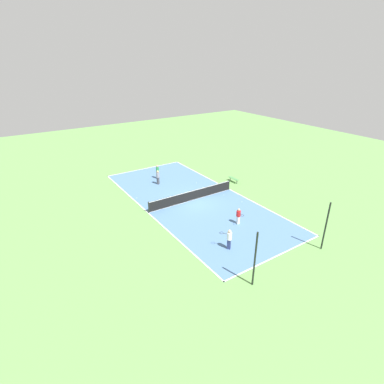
{
  "coord_description": "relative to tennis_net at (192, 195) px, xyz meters",
  "views": [
    {
      "loc": [
        14.74,
        22.36,
        13.03
      ],
      "look_at": [
        0.0,
        0.0,
        0.9
      ],
      "focal_mm": 28.0,
      "sensor_mm": 36.0,
      "label": 1
    }
  ],
  "objects": [
    {
      "name": "tennis_ball_near_net",
      "position": [
        -2.84,
        -3.41,
        -0.51
      ],
      "size": [
        0.07,
        0.07,
        0.07
      ],
      "primitive_type": "sphere",
      "color": "#CCE033",
      "rests_on": "court_surface"
    },
    {
      "name": "player_coach_red",
      "position": [
        -0.75,
        5.99,
        0.26
      ],
      "size": [
        0.52,
        0.98,
        1.42
      ],
      "rotation": [
        0.0,
        0.0,
        1.36
      ],
      "color": "white",
      "rests_on": "court_surface"
    },
    {
      "name": "tennis_ball_midcourt",
      "position": [
        -3.34,
        0.88,
        -0.51
      ],
      "size": [
        0.07,
        0.07,
        0.07
      ],
      "primitive_type": "sphere",
      "color": "#CCE033",
      "rests_on": "court_surface"
    },
    {
      "name": "player_far_green",
      "position": [
        0.17,
        -6.98,
        0.41
      ],
      "size": [
        0.51,
        0.51,
        1.67
      ],
      "rotation": [
        0.0,
        0.0,
        2.31
      ],
      "color": "#4C4C51",
      "rests_on": "court_surface"
    },
    {
      "name": "tennis_ball_right_alley",
      "position": [
        -3.82,
        3.1,
        -0.51
      ],
      "size": [
        0.07,
        0.07,
        0.07
      ],
      "primitive_type": "sphere",
      "color": "#CCE033",
      "rests_on": "court_surface"
    },
    {
      "name": "fence_post_back_right",
      "position": [
        3.49,
        12.17,
        1.35
      ],
      "size": [
        0.12,
        0.12,
        3.83
      ],
      "color": "black",
      "rests_on": "ground_plane"
    },
    {
      "name": "ground_plane",
      "position": [
        0.0,
        0.0,
        -0.57
      ],
      "size": [
        80.0,
        80.0,
        0.0
      ],
      "primitive_type": "plane",
      "color": "#60934C"
    },
    {
      "name": "fence_post_back_left",
      "position": [
        -3.49,
        12.17,
        1.35
      ],
      "size": [
        0.12,
        0.12,
        3.83
      ],
      "color": "black",
      "rests_on": "ground_plane"
    },
    {
      "name": "bench",
      "position": [
        -6.59,
        -1.39,
        -0.18
      ],
      "size": [
        0.36,
        1.47,
        0.45
      ],
      "rotation": [
        0.0,
        0.0,
        1.57
      ],
      "color": "#4C8C4C",
      "rests_on": "ground_plane"
    },
    {
      "name": "player_near_white",
      "position": [
        2.29,
        8.4,
        0.38
      ],
      "size": [
        0.81,
        0.95,
        1.62
      ],
      "rotation": [
        0.0,
        0.0,
        5.32
      ],
      "color": "navy",
      "rests_on": "court_surface"
    },
    {
      "name": "player_baseline_gray",
      "position": [
        0.91,
        -5.49,
        0.38
      ],
      "size": [
        0.48,
        0.48,
        1.62
      ],
      "rotation": [
        0.0,
        0.0,
        5.18
      ],
      "color": "#4C4C51",
      "rests_on": "court_surface"
    },
    {
      "name": "tennis_ball_far_baseline",
      "position": [
        4.41,
        -3.42,
        -0.51
      ],
      "size": [
        0.07,
        0.07,
        0.07
      ],
      "primitive_type": "sphere",
      "color": "#CCE033",
      "rests_on": "court_surface"
    },
    {
      "name": "tennis_net",
      "position": [
        0.0,
        0.0,
        0.0
      ],
      "size": [
        9.55,
        0.1,
        1.08
      ],
      "color": "black",
      "rests_on": "court_surface"
    },
    {
      "name": "court_surface",
      "position": [
        0.0,
        0.0,
        -0.56
      ],
      "size": [
        9.75,
        22.11,
        0.02
      ],
      "color": "#4C729E",
      "rests_on": "ground_plane"
    }
  ]
}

